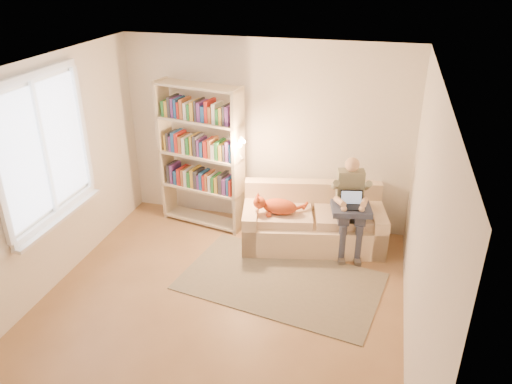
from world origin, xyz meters
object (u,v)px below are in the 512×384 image
(cat, at_px, (280,206))
(sofa, at_px, (313,224))
(bookshelf, at_px, (201,150))
(person, at_px, (350,201))
(laptop, at_px, (346,202))

(cat, bearing_deg, sofa, 14.72)
(bookshelf, bearing_deg, sofa, 5.45)
(person, height_order, cat, person)
(sofa, distance_m, cat, 0.57)
(sofa, xyz_separation_m, person, (0.47, -0.05, 0.43))
(cat, distance_m, laptop, 0.85)
(laptop, bearing_deg, sofa, 147.58)
(person, bearing_deg, cat, 178.38)
(sofa, relative_size, bookshelf, 0.97)
(sofa, distance_m, laptop, 0.64)
(sofa, relative_size, laptop, 6.21)
(bookshelf, bearing_deg, person, 5.43)
(person, distance_m, laptop, 0.12)
(person, distance_m, cat, 0.91)
(sofa, height_order, cat, sofa)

